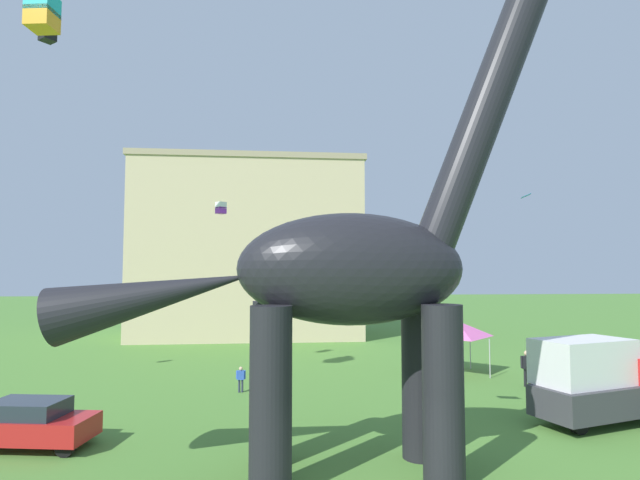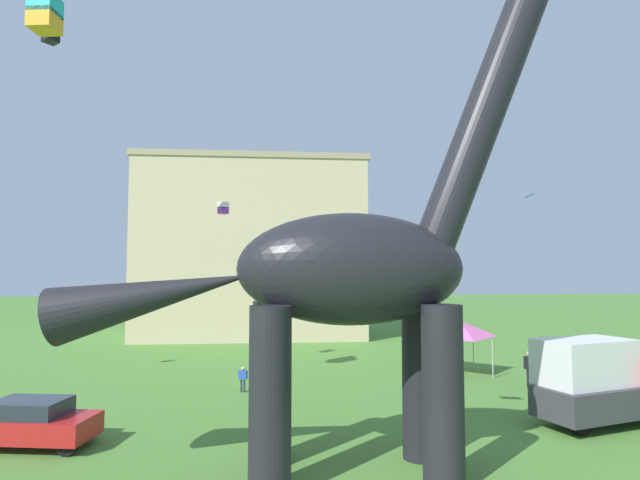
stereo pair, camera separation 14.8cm
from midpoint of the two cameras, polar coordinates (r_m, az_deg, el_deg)
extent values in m
cylinder|color=black|center=(16.63, 10.93, -15.07)|extent=(1.12, 1.12, 4.84)
cylinder|color=black|center=(14.63, 13.42, -16.61)|extent=(1.12, 1.12, 4.84)
cylinder|color=black|center=(15.98, -5.87, -15.58)|extent=(1.12, 1.12, 4.84)
cylinder|color=black|center=(13.89, -5.91, -17.40)|extent=(1.12, 1.12, 4.84)
ellipsoid|color=black|center=(14.74, 3.27, -3.28)|extent=(6.63, 2.86, 3.26)
cylinder|color=black|center=(16.85, 18.32, 14.94)|extent=(4.76, 1.22, 9.44)
cone|color=black|center=(14.94, -18.41, -5.96)|extent=(5.83, 1.63, 2.76)
cube|color=red|center=(20.03, -30.36, -17.80)|extent=(4.44, 2.45, 0.72)
cube|color=#232B35|center=(19.88, -30.30, -16.07)|extent=(2.50, 1.92, 0.52)
cylinder|color=black|center=(20.37, -25.09, -18.76)|extent=(0.65, 0.32, 0.62)
cylinder|color=black|center=(18.76, -27.01, -20.06)|extent=(0.65, 0.32, 0.62)
cube|color=#38383D|center=(22.75, 29.19, -15.34)|extent=(5.97, 3.62, 1.10)
cube|color=silver|center=(22.07, 27.36, -12.08)|extent=(4.01, 2.96, 1.70)
cylinder|color=black|center=(24.85, 31.76, -15.52)|extent=(0.84, 0.48, 0.80)
cylinder|color=black|center=(22.88, 24.05, -16.84)|extent=(0.84, 0.48, 0.80)
cylinder|color=black|center=(21.12, 27.01, -17.89)|extent=(0.84, 0.48, 0.80)
cylinder|color=#2D3347|center=(25.47, -9.27, -15.95)|extent=(0.10, 0.10, 0.60)
cylinder|color=#2D3347|center=(25.46, -8.93, -15.96)|extent=(0.10, 0.10, 0.60)
cube|color=blue|center=(25.36, -9.09, -14.82)|extent=(0.32, 0.20, 0.42)
sphere|color=tan|center=(25.31, -9.08, -14.15)|extent=(0.19, 0.19, 0.19)
cylinder|color=blue|center=(25.37, -9.53, -14.77)|extent=(0.08, 0.08, 0.40)
cylinder|color=blue|center=(25.35, -8.66, -14.79)|extent=(0.08, 0.08, 0.40)
cylinder|color=black|center=(28.27, 22.01, -14.20)|extent=(0.15, 0.15, 0.89)
cylinder|color=black|center=(28.37, 22.41, -14.16)|extent=(0.15, 0.15, 0.89)
cube|color=black|center=(28.19, 22.17, -12.67)|extent=(0.48, 0.30, 0.63)
sphere|color=tan|center=(28.12, 22.15, -11.76)|extent=(0.28, 0.28, 0.28)
cylinder|color=black|center=(28.06, 21.66, -12.66)|extent=(0.12, 0.12, 0.60)
cylinder|color=black|center=(28.31, 22.68, -12.55)|extent=(0.12, 0.12, 0.60)
cylinder|color=#B2B2B7|center=(32.18, 16.47, -11.91)|extent=(0.06, 0.06, 2.10)
cylinder|color=#B2B2B7|center=(29.72, 18.47, -12.57)|extent=(0.06, 0.06, 2.10)
cylinder|color=#B2B2B7|center=(31.28, 11.77, -12.23)|extent=(0.06, 0.06, 2.10)
cylinder|color=#B2B2B7|center=(28.74, 13.43, -12.97)|extent=(0.06, 0.06, 2.10)
pyramid|color=pink|center=(30.26, 14.99, -9.61)|extent=(3.15, 3.15, 0.90)
cube|color=#19B2B7|center=(24.90, -28.98, 22.19)|extent=(1.12, 1.12, 0.79)
cube|color=orange|center=(24.64, -29.03, 20.89)|extent=(1.12, 1.12, 0.79)
cube|color=white|center=(27.47, -11.27, 3.85)|extent=(0.62, 0.62, 0.35)
cube|color=purple|center=(27.44, -11.28, 3.29)|extent=(0.62, 0.62, 0.35)
cube|color=red|center=(28.28, -28.50, 20.24)|extent=(0.83, 0.83, 0.47)
cube|color=black|center=(28.13, -28.53, 19.55)|extent=(0.83, 0.83, 0.47)
cube|color=#287AE5|center=(38.56, 22.13, 4.64)|extent=(0.93, 1.08, 0.27)
cube|color=orange|center=(19.25, 13.14, -4.28)|extent=(1.05, 0.87, 0.23)
cube|color=#CCB78E|center=(47.27, -8.03, -1.32)|extent=(19.68, 10.82, 15.35)
cube|color=tan|center=(48.26, -7.95, 8.12)|extent=(20.07, 11.04, 0.50)
camera|label=1|loc=(0.07, -90.28, 0.02)|focal=28.36mm
camera|label=2|loc=(0.07, 89.72, -0.02)|focal=28.36mm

